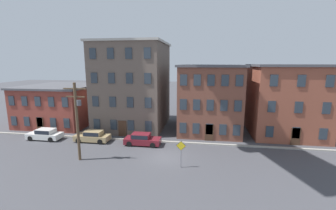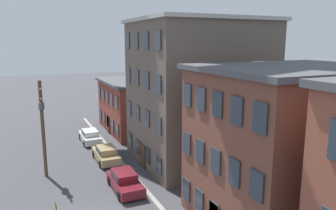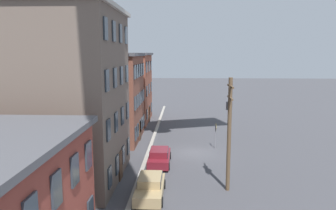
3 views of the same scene
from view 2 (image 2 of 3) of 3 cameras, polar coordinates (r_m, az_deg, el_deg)
The scene contains 8 objects.
kerb_strip at distance 23.27m, azimuth -1.57°, elevation -17.22°, with size 56.00×0.36×0.16m, color #9E998E.
apartment_corner at distance 42.05m, azimuth -3.11°, elevation 0.16°, with size 11.11×11.51×6.35m.
apartment_midblock at distance 30.28m, azimuth 5.27°, elevation 2.33°, with size 10.33×11.34×13.06m.
apartment_far at distance 21.41m, azimuth 20.61°, elevation -6.62°, with size 8.99×11.11×9.70m.
car_white at distance 37.68m, azimuth -13.42°, elevation -5.23°, with size 4.40×1.92×1.43m.
car_tan at distance 31.56m, azimuth -10.73°, elevation -8.31°, with size 4.40×1.92×1.43m.
car_maroon at distance 25.61m, azimuth -7.53°, elevation -12.90°, with size 4.40×1.92×1.43m.
utility_pole at distance 28.49m, azimuth -21.01°, elevation -3.03°, with size 2.40×0.44×8.05m.
Camera 2 is at (18.94, -3.36, 11.08)m, focal length 35.00 mm.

